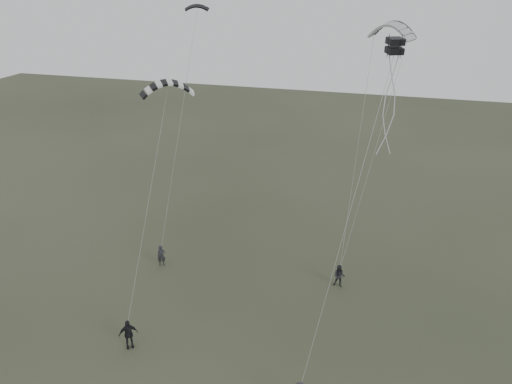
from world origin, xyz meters
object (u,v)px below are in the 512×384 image
(flyer_left, at_px, (161,256))
(kite_box, at_px, (395,46))
(flyer_center, at_px, (128,334))
(kite_dark_small, at_px, (197,6))
(kite_pale_large, at_px, (392,24))
(kite_striped, at_px, (167,83))
(flyer_right, at_px, (339,276))

(flyer_left, height_order, kite_box, kite_box)
(flyer_center, distance_m, kite_dark_small, 22.51)
(kite_pale_large, relative_size, kite_striped, 1.11)
(flyer_left, xyz_separation_m, kite_dark_small, (1.41, 5.77, 17.32))
(flyer_right, xyz_separation_m, flyer_center, (-11.12, -9.63, 0.11))
(flyer_right, bearing_deg, flyer_center, -133.11)
(flyer_center, xyz_separation_m, kite_dark_small, (-0.68, 14.50, 17.21))
(flyer_right, height_order, kite_striped, kite_striped)
(flyer_left, bearing_deg, flyer_center, -105.46)
(kite_dark_small, xyz_separation_m, kite_striped, (0.79, -7.24, -3.93))
(kite_pale_large, bearing_deg, flyer_right, -66.38)
(flyer_right, xyz_separation_m, kite_pale_large, (1.61, 7.18, 16.23))
(flyer_left, bearing_deg, kite_box, -40.04)
(flyer_left, height_order, flyer_right, flyer_right)
(flyer_right, height_order, kite_pale_large, kite_pale_large)
(flyer_right, distance_m, flyer_center, 14.71)
(flyer_right, height_order, flyer_center, flyer_center)
(flyer_right, height_order, kite_box, kite_box)
(kite_striped, height_order, kite_box, kite_box)
(kite_striped, relative_size, kite_box, 4.29)
(kite_dark_small, height_order, kite_box, kite_dark_small)
(flyer_right, relative_size, kite_dark_small, 1.00)
(flyer_center, relative_size, kite_box, 2.49)
(kite_box, bearing_deg, flyer_right, 92.63)
(kite_box, bearing_deg, kite_pale_large, 66.92)
(kite_dark_small, bearing_deg, flyer_left, -118.53)
(kite_striped, bearing_deg, flyer_left, 112.00)
(flyer_center, height_order, kite_dark_small, kite_dark_small)
(flyer_center, bearing_deg, kite_striped, 52.02)
(kite_dark_small, distance_m, kite_striped, 8.28)
(flyer_left, relative_size, kite_pale_large, 0.46)
(flyer_right, bearing_deg, flyer_left, -170.08)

